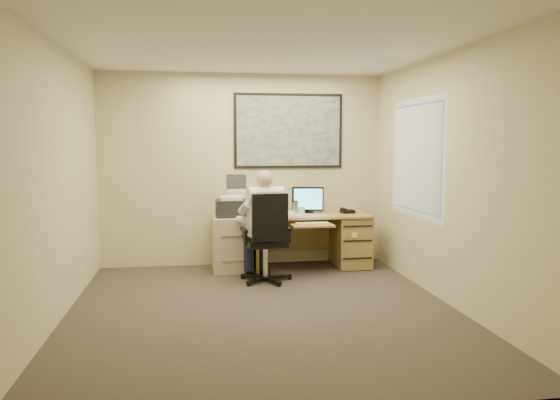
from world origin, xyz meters
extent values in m
cube|color=#38332B|center=(0.00, 0.00, 0.00)|extent=(4.00, 4.50, 0.00)
cube|color=white|center=(0.00, 0.00, 2.70)|extent=(4.00, 4.50, 0.00)
cube|color=beige|center=(0.00, 2.25, 1.35)|extent=(4.00, 0.00, 2.70)
cube|color=beige|center=(0.00, -2.25, 1.35)|extent=(4.00, 0.00, 2.70)
cube|color=beige|center=(-2.00, 0.00, 1.35)|extent=(0.00, 4.50, 2.70)
cube|color=beige|center=(2.00, 0.00, 1.35)|extent=(0.00, 4.50, 2.70)
cube|color=tan|center=(0.90, 1.88, 0.73)|extent=(1.60, 0.75, 0.03)
cube|color=#A38542|center=(1.48, 1.88, 0.36)|extent=(0.45, 0.70, 0.70)
cube|color=#A38542|center=(0.12, 1.88, 0.36)|extent=(0.04, 0.70, 0.70)
cube|color=#A38542|center=(0.90, 2.22, 0.45)|extent=(1.55, 0.03, 0.55)
cylinder|color=black|center=(0.89, 2.02, 0.76)|extent=(0.18, 0.18, 0.02)
cube|color=black|center=(0.89, 2.00, 0.95)|extent=(0.44, 0.14, 0.34)
cube|color=#5DD7FF|center=(0.89, 1.98, 0.95)|extent=(0.39, 0.10, 0.29)
cube|color=tan|center=(0.83, 1.43, 0.66)|extent=(0.55, 0.30, 0.02)
cube|color=beige|center=(0.83, 1.43, 0.68)|extent=(0.43, 0.14, 0.02)
cube|color=black|center=(1.43, 1.89, 0.77)|extent=(0.19, 0.18, 0.04)
cylinder|color=silver|center=(0.69, 1.88, 0.84)|extent=(0.08, 0.08, 0.18)
cylinder|color=white|center=(0.78, 1.92, 0.80)|extent=(0.08, 0.08, 0.10)
cube|color=white|center=(0.45, 1.88, 0.76)|extent=(0.60, 0.56, 0.02)
cube|color=#1E4C93|center=(0.65, 2.23, 1.90)|extent=(1.56, 0.03, 1.06)
cube|color=white|center=(-0.10, 2.24, 1.08)|extent=(0.28, 0.01, 0.42)
cube|color=#BAAB96|center=(-0.19, 1.89, 0.37)|extent=(0.53, 0.63, 0.73)
cube|color=black|center=(-0.19, 1.89, 0.85)|extent=(0.42, 0.37, 0.23)
cube|color=white|center=(-0.19, 1.87, 0.99)|extent=(0.30, 0.23, 0.05)
cylinder|color=silver|center=(0.18, 1.20, 0.26)|extent=(0.06, 0.06, 0.42)
cube|color=black|center=(0.18, 1.20, 0.49)|extent=(0.53, 0.53, 0.07)
cube|color=black|center=(0.16, 0.96, 0.84)|extent=(0.44, 0.11, 0.58)
camera|label=1|loc=(-0.68, -5.47, 1.73)|focal=35.00mm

